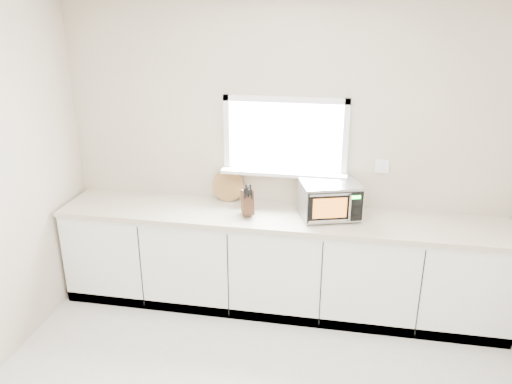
# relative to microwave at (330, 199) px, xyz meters

# --- Properties ---
(back_wall) EXTENTS (4.00, 0.17, 2.70)m
(back_wall) POSITION_rel_microwave_xyz_m (-0.42, 0.27, 0.28)
(back_wall) COLOR #AFA68B
(back_wall) RESTS_ON ground
(cabinets) EXTENTS (3.92, 0.60, 0.88)m
(cabinets) POSITION_rel_microwave_xyz_m (-0.42, -0.03, -0.64)
(cabinets) COLOR white
(cabinets) RESTS_ON ground
(countertop) EXTENTS (3.92, 0.64, 0.04)m
(countertop) POSITION_rel_microwave_xyz_m (-0.42, -0.04, -0.18)
(countertop) COLOR beige
(countertop) RESTS_ON cabinets
(microwave) EXTENTS (0.57, 0.50, 0.31)m
(microwave) POSITION_rel_microwave_xyz_m (0.00, 0.00, 0.00)
(microwave) COLOR black
(microwave) RESTS_ON countertop
(knife_block) EXTENTS (0.16, 0.23, 0.30)m
(knife_block) POSITION_rel_microwave_xyz_m (-0.70, -0.09, -0.04)
(knife_block) COLOR #443018
(knife_block) RESTS_ON countertop
(cutting_board) EXTENTS (0.30, 0.07, 0.30)m
(cutting_board) POSITION_rel_microwave_xyz_m (-0.94, 0.21, -0.01)
(cutting_board) COLOR #9C6F3C
(cutting_board) RESTS_ON countertop
(coffee_grinder) EXTENTS (0.11, 0.11, 0.19)m
(coffee_grinder) POSITION_rel_microwave_xyz_m (-0.02, -0.06, -0.07)
(coffee_grinder) COLOR #AEB1B6
(coffee_grinder) RESTS_ON countertop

